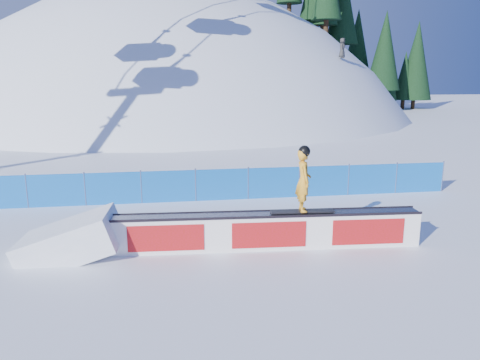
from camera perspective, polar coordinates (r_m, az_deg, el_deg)
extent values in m
plane|color=white|center=(13.44, -8.54, -7.85)|extent=(160.00, 160.00, 0.00)
sphere|color=white|center=(59.13, -8.15, -9.70)|extent=(64.00, 64.00, 64.00)
cylinder|color=#312013|center=(53.80, 6.73, 19.95)|extent=(0.50, 0.50, 1.40)
cylinder|color=#312013|center=(54.86, 6.82, 19.72)|extent=(0.50, 0.50, 1.40)
cylinder|color=#312013|center=(55.63, 9.84, 17.79)|extent=(0.50, 0.50, 1.40)
cylinder|color=#312013|center=(60.74, 10.67, 15.57)|extent=(0.50, 0.50, 1.40)
cone|color=black|center=(61.04, 10.83, 19.12)|extent=(2.81, 2.81, 6.38)
cylinder|color=#312013|center=(53.48, 14.83, 14.18)|extent=(0.50, 0.50, 1.40)
cone|color=black|center=(53.91, 15.19, 20.06)|extent=(4.34, 4.34, 9.86)
cylinder|color=#312013|center=(58.58, 15.44, 12.02)|extent=(0.50, 0.50, 1.40)
cone|color=black|center=(58.69, 15.71, 16.17)|extent=(3.22, 3.22, 7.32)
cylinder|color=#312013|center=(56.48, 16.69, 11.35)|extent=(0.50, 0.50, 1.40)
cone|color=black|center=(56.55, 16.97, 15.62)|extent=(3.18, 3.18, 7.24)
cylinder|color=#312013|center=(55.86, 18.64, 8.93)|extent=(0.50, 0.50, 1.40)
cone|color=black|center=(55.76, 18.95, 13.10)|extent=(3.06, 3.06, 6.95)
cylinder|color=#312013|center=(63.84, 15.68, 8.98)|extent=(0.50, 0.50, 1.40)
cone|color=black|center=(63.71, 15.92, 12.85)|extent=(3.28, 3.28, 7.44)
cylinder|color=#312013|center=(57.89, 23.13, 7.93)|extent=(0.50, 0.50, 1.40)
cone|color=black|center=(57.74, 23.46, 11.55)|extent=(2.70, 2.70, 6.14)
cylinder|color=#312013|center=(65.69, 20.14, 8.67)|extent=(0.50, 0.50, 1.40)
cone|color=black|center=(65.56, 20.48, 12.79)|extent=(3.64, 3.64, 8.27)
cube|color=blue|center=(17.57, -8.68, -0.79)|extent=(22.00, 0.03, 1.20)
cylinder|color=#3F4972|center=(18.28, -24.55, -1.14)|extent=(0.05, 0.05, 1.30)
cylinder|color=#3F4972|center=(17.83, -18.37, -0.95)|extent=(0.05, 0.05, 1.30)
cylinder|color=#3F4972|center=(17.59, -11.94, -0.74)|extent=(0.05, 0.05, 1.30)
cylinder|color=#3F4972|center=(17.58, -5.43, -0.52)|extent=(0.05, 0.05, 1.30)
cylinder|color=#3F4972|center=(17.79, 1.01, -0.30)|extent=(0.05, 0.05, 1.30)
cylinder|color=#3F4972|center=(18.23, 7.23, -0.08)|extent=(0.05, 0.05, 1.30)
cylinder|color=#3F4972|center=(18.86, 13.08, 0.13)|extent=(0.05, 0.05, 1.30)
cylinder|color=#3F4972|center=(19.68, 18.51, 0.32)|extent=(0.05, 0.05, 1.30)
cylinder|color=#3F4972|center=(20.66, 23.46, 0.50)|extent=(0.05, 0.05, 1.30)
cube|color=white|center=(12.95, 3.39, -6.29)|extent=(8.49, 1.03, 0.95)
cube|color=gray|center=(12.79, 3.41, -4.19)|extent=(8.41, 1.05, 0.04)
cube|color=black|center=(12.52, 3.61, -4.52)|extent=(8.46, 0.53, 0.06)
cube|color=black|center=(13.05, 3.23, -3.78)|extent=(8.46, 0.53, 0.06)
cube|color=red|center=(12.69, 3.57, -6.70)|extent=(8.04, 0.49, 0.72)
cube|color=red|center=(13.21, 3.21, -5.90)|extent=(8.04, 0.49, 0.72)
cube|color=black|center=(12.95, 7.63, -3.79)|extent=(1.78, 0.42, 0.03)
imported|color=orange|center=(12.73, 7.74, -0.05)|extent=(0.44, 0.65, 1.70)
sphere|color=black|center=(12.57, 7.85, 3.48)|extent=(0.32, 0.32, 0.32)
imported|color=#2B2B2B|center=(41.91, 12.35, 15.45)|extent=(0.82, 0.96, 1.65)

